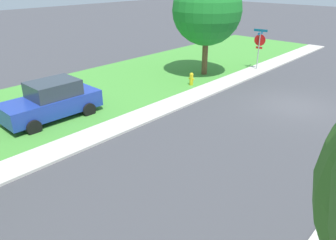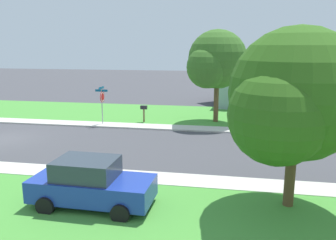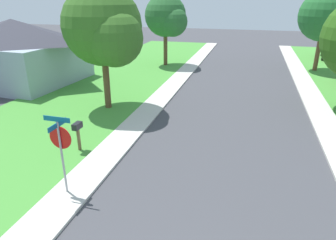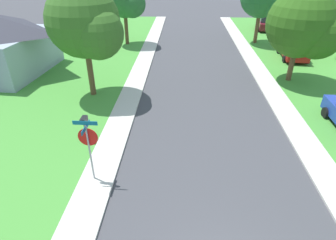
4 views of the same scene
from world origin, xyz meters
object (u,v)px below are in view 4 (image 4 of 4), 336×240
at_px(tree_corner_large, 305,26).
at_px(stop_sign_far_corner, 88,141).
at_px(tree_across_right, 87,24).
at_px(mailbox, 84,123).
at_px(car_red_kerbside_mid, 294,49).
at_px(car_maroon_far_down_street, 266,23).

bearing_deg(tree_corner_large, stop_sign_far_corner, -136.28).
relative_size(tree_across_right, mailbox, 5.18).
xyz_separation_m(car_red_kerbside_mid, tree_across_right, (-15.18, -8.54, 3.64)).
height_order(tree_corner_large, mailbox, tree_corner_large).
height_order(car_maroon_far_down_street, tree_across_right, tree_across_right).
xyz_separation_m(car_maroon_far_down_street, car_red_kerbside_mid, (-0.39, -11.11, 0.00)).
distance_m(car_maroon_far_down_street, mailbox, 28.72).
xyz_separation_m(stop_sign_far_corner, car_maroon_far_down_street, (13.51, 27.46, -1.01)).
bearing_deg(tree_across_right, tree_corner_large, 13.09).
xyz_separation_m(tree_corner_large, mailbox, (-12.60, -8.19, -2.89)).
distance_m(car_maroon_far_down_street, car_red_kerbside_mid, 11.12).
xyz_separation_m(stop_sign_far_corner, mailbox, (-1.14, 2.76, -0.88)).
height_order(tree_across_right, mailbox, tree_across_right).
xyz_separation_m(car_maroon_far_down_street, tree_corner_large, (-2.05, -16.51, 3.03)).
bearing_deg(mailbox, car_maroon_far_down_street, 59.33).
height_order(car_maroon_far_down_street, mailbox, car_maroon_far_down_street).
relative_size(car_maroon_far_down_street, mailbox, 3.45).
distance_m(stop_sign_far_corner, car_maroon_far_down_street, 30.62).
bearing_deg(mailbox, tree_across_right, 100.31).
distance_m(stop_sign_far_corner, tree_corner_large, 15.97).
bearing_deg(stop_sign_far_corner, car_maroon_far_down_street, 63.81).
distance_m(stop_sign_far_corner, mailbox, 3.11).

